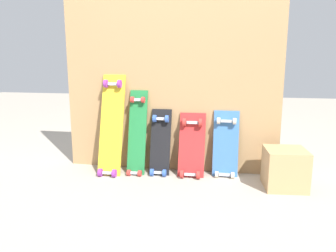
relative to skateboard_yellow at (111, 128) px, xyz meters
name	(u,v)px	position (x,y,z in m)	size (l,w,h in m)	color
ground_plane	(169,171)	(0.51, 0.10, -0.40)	(12.00, 12.00, 0.00)	#A89E8E
plywood_wall_panel	(171,71)	(0.51, 0.17, 0.50)	(1.93, 0.04, 1.82)	tan
skateboard_yellow	(111,128)	(0.00, 0.00, 0.00)	(0.21, 0.33, 0.94)	gold
skateboard_green	(137,136)	(0.23, 0.03, -0.07)	(0.16, 0.26, 0.81)	#1E7238
skateboard_black	(160,146)	(0.44, 0.04, -0.15)	(0.18, 0.24, 0.64)	black
skateboard_red	(192,148)	(0.72, 0.04, -0.16)	(0.23, 0.25, 0.61)	#B22626
skateboard_blue	(226,148)	(1.01, 0.08, -0.15)	(0.22, 0.18, 0.64)	#386BAD
wooden_crate	(285,168)	(1.48, -0.13, -0.25)	(0.32, 0.32, 0.32)	tan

